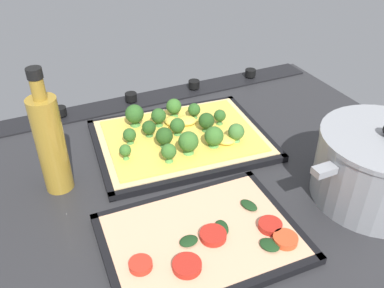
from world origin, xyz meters
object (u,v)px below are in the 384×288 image
(baking_tray_back, at_px, (201,239))
(cooking_pot, at_px, (379,167))
(baking_tray_front, at_px, (181,141))
(broccoli_pizza, at_px, (181,134))
(oil_bottle, at_px, (50,142))
(veggie_pizza_back, at_px, (205,238))

(baking_tray_back, distance_m, cooking_pot, 0.32)
(baking_tray_back, bearing_deg, baking_tray_front, -107.04)
(broccoli_pizza, bearing_deg, oil_bottle, 8.77)
(broccoli_pizza, relative_size, cooking_pot, 1.23)
(baking_tray_back, height_order, oil_bottle, oil_bottle)
(baking_tray_front, xyz_separation_m, broccoli_pizza, (0.00, 0.00, 0.02))
(broccoli_pizza, height_order, veggie_pizza_back, broccoli_pizza)
(baking_tray_front, distance_m, cooking_pot, 0.37)
(baking_tray_front, bearing_deg, broccoli_pizza, 19.97)
(broccoli_pizza, height_order, oil_bottle, oil_bottle)
(broccoli_pizza, distance_m, veggie_pizza_back, 0.27)
(baking_tray_front, xyz_separation_m, veggie_pizza_back, (0.08, 0.26, 0.01))
(broccoli_pizza, bearing_deg, baking_tray_front, -160.03)
(baking_tray_front, bearing_deg, baking_tray_back, 72.96)
(baking_tray_back, height_order, veggie_pizza_back, veggie_pizza_back)
(broccoli_pizza, relative_size, veggie_pizza_back, 1.24)
(baking_tray_back, bearing_deg, veggie_pizza_back, 124.54)
(baking_tray_back, bearing_deg, broccoli_pizza, -106.82)
(baking_tray_back, xyz_separation_m, veggie_pizza_back, (-0.00, 0.00, 0.01))
(baking_tray_front, distance_m, broccoli_pizza, 0.02)
(baking_tray_front, bearing_deg, veggie_pizza_back, 73.94)
(broccoli_pizza, height_order, cooking_pot, cooking_pot)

